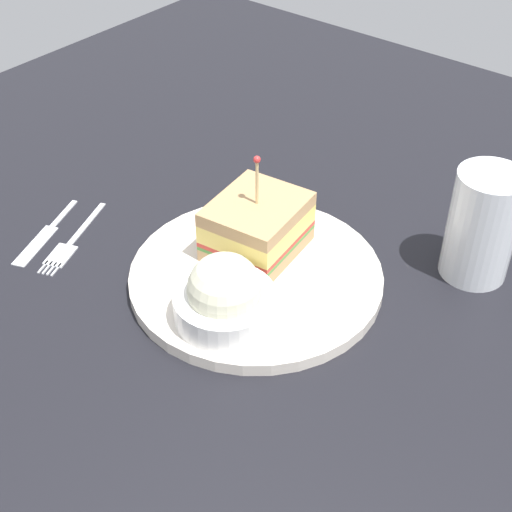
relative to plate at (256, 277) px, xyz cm
name	(u,v)px	position (x,y,z in cm)	size (l,w,h in cm)	color
ground_plane	(256,289)	(0.00, 0.00, -1.64)	(119.83, 119.83, 2.00)	black
plate	(256,277)	(0.00, 0.00, 0.00)	(25.02, 25.02, 1.29)	silver
sandwich_half_center	(257,227)	(-2.20, 2.87, 3.51)	(9.23, 10.40, 11.01)	tan
coleslaw_bowl	(225,297)	(1.84, -6.74, 3.14)	(9.39, 9.39, 6.76)	white
drink_glass	(481,229)	(15.92, 15.01, 4.68)	(6.67, 6.67, 11.49)	#B74C33
fork	(68,245)	(-18.97, -8.02, -0.47)	(5.84, 12.50, 0.35)	silver
knife	(44,235)	(-22.37, -8.49, -0.47)	(5.40, 11.68, 0.35)	silver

